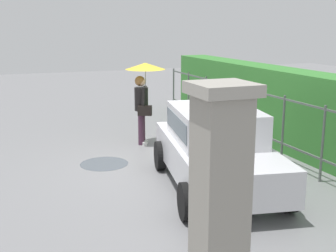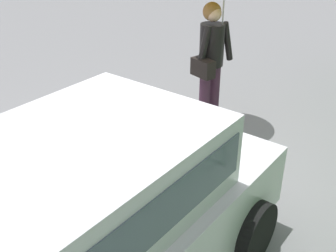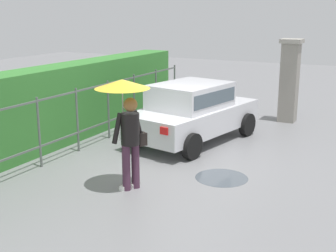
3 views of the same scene
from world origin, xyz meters
The scene contains 4 objects.
ground_plane centered at (0.00, 0.00, 0.00)m, with size 40.00×40.00×0.00m, color slate.
car centered at (1.62, 0.49, 0.80)m, with size 3.95×2.42×1.48m.
pedestrian centered at (-1.80, 0.24, 1.48)m, with size 0.99×0.99×2.04m.
puddle_near centered at (-0.50, -1.11, 0.00)m, with size 1.05×1.05×0.00m, color #4C545B.
Camera 2 is at (3.41, 2.10, 2.83)m, focal length 43.93 mm.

